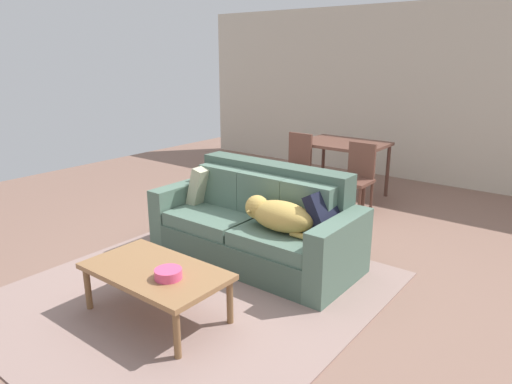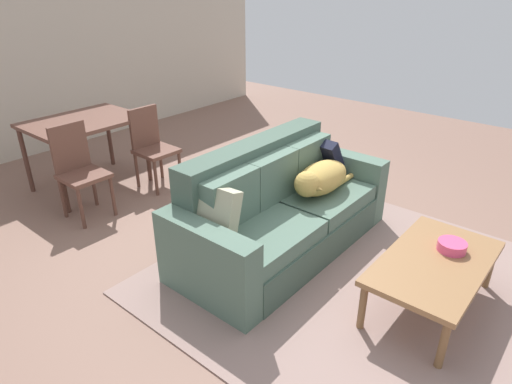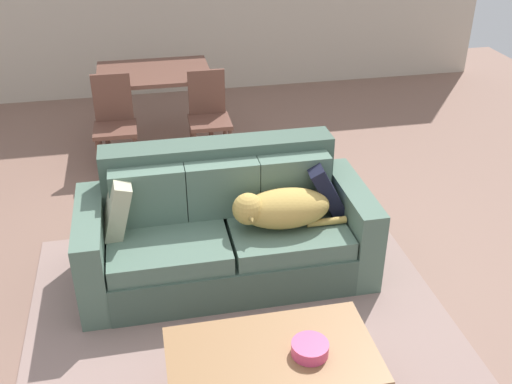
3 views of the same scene
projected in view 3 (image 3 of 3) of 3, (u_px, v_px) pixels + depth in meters
ground_plane at (231, 273)px, 4.42m from camera, size 10.00×10.00×0.00m
area_rug at (249, 352)px, 3.71m from camera, size 2.76×3.02×0.01m
couch at (225, 229)px, 4.30m from camera, size 2.04×0.90×0.92m
dog_on_left_cushion at (280, 209)px, 4.10m from camera, size 0.79×0.34×0.28m
throw_pillow_by_left_arm at (117, 203)px, 4.08m from camera, size 0.24×0.42×0.42m
throw_pillow_by_right_arm at (323, 183)px, 4.33m from camera, size 0.31×0.42×0.40m
coffee_table at (272, 359)px, 3.18m from camera, size 1.11×0.63×0.40m
bowl_on_coffee_table at (310, 348)px, 3.14m from camera, size 0.20×0.20×0.07m
dining_table at (154, 78)px, 6.11m from camera, size 1.13×0.86×0.78m
dining_chair_near_left at (114, 120)px, 5.65m from camera, size 0.40×0.40×0.92m
dining_chair_near_right at (209, 113)px, 5.85m from camera, size 0.40×0.40×0.88m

